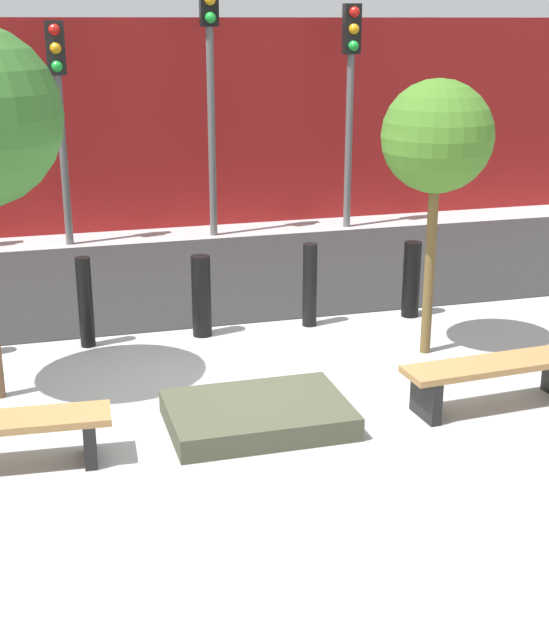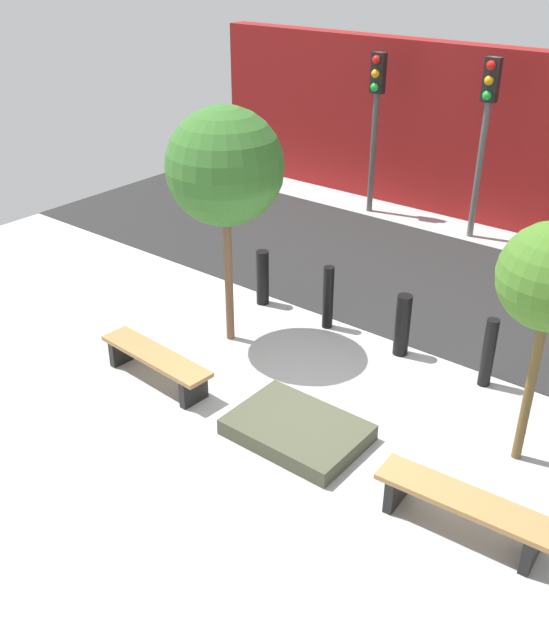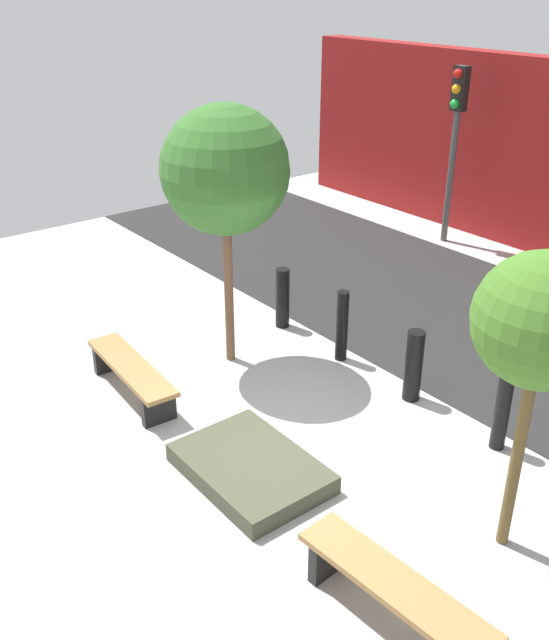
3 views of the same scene
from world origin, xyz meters
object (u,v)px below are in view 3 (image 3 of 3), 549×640
at_px(planter_bed, 251,468).
at_px(bollard_center, 414,366).
at_px(bollard_right, 502,410).
at_px(tree_behind_right_bench, 542,322).
at_px(traffic_light_west, 456,123).
at_px(bench_right, 394,593).
at_px(bollard_left, 342,326).
at_px(bollard_far_left, 283,298).
at_px(bench_left, 132,373).
at_px(tree_behind_left_bench, 225,171).

relative_size(planter_bed, bollard_center, 1.70).
bearing_deg(bollard_right, planter_bed, -117.35).
xyz_separation_m(planter_bed, tree_behind_right_bench, (2.20, 1.28, 2.17)).
bearing_deg(traffic_light_west, planter_bed, -64.21).
distance_m(bench_right, bollard_left, 4.39).
distance_m(planter_bed, bollard_center, 2.49).
bearing_deg(traffic_light_west, bollard_far_left, -78.62).
height_order(bench_right, traffic_light_west, traffic_light_west).
bearing_deg(bollard_center, bench_left, -129.58).
relative_size(tree_behind_left_bench, traffic_light_west, 1.04).
bearing_deg(bench_right, bollard_center, 125.89).
xyz_separation_m(bench_right, traffic_light_west, (-5.72, 7.49, 1.95)).
bearing_deg(planter_bed, bench_right, -5.19).
bearing_deg(bench_left, planter_bed, 8.88).
xyz_separation_m(bollard_left, traffic_light_west, (-2.25, 4.82, 1.77)).
distance_m(tree_behind_right_bench, bollard_right, 2.33).
relative_size(planter_bed, bollard_right, 1.60).
bearing_deg(bollard_center, planter_bed, -90.00).
bearing_deg(tree_behind_left_bench, traffic_light_west, 102.38).
bearing_deg(planter_bed, tree_behind_right_bench, 30.23).
distance_m(bench_right, tree_behind_left_bench, 5.18).
height_order(tree_behind_right_bench, bollard_left, tree_behind_right_bench).
bearing_deg(bollard_left, bollard_far_left, 180.00).
xyz_separation_m(tree_behind_left_bench, bollard_right, (3.48, 1.18, -2.11)).
relative_size(tree_behind_right_bench, bollard_left, 2.86).
height_order(tree_behind_left_bench, bollard_right, tree_behind_left_bench).
bearing_deg(tree_behind_right_bench, bollard_center, 151.80).
bearing_deg(bench_right, tree_behind_left_bench, 157.70).
xyz_separation_m(planter_bed, traffic_light_west, (-3.52, 7.29, 2.17)).
relative_size(bench_left, planter_bed, 1.18).
xyz_separation_m(tree_behind_right_bench, bollard_left, (-3.48, 1.18, -1.78)).
xyz_separation_m(bollard_center, bollard_right, (1.28, 0.00, 0.03)).
xyz_separation_m(bollard_center, traffic_light_west, (-3.52, 4.82, 1.81)).
bearing_deg(planter_bed, bollard_left, 117.35).
height_order(planter_bed, tree_behind_right_bench, tree_behind_right_bench).
xyz_separation_m(bench_right, bollard_left, (-3.48, 2.67, 0.18)).
height_order(bollard_far_left, bollard_right, bollard_right).
height_order(bench_right, tree_behind_left_bench, tree_behind_left_bench).
height_order(bench_right, bollard_right, bollard_right).
xyz_separation_m(bollard_far_left, bollard_left, (1.28, 0.00, 0.05)).
relative_size(bench_right, bollard_far_left, 1.98).
relative_size(bollard_far_left, bollard_right, 0.93).
bearing_deg(tree_behind_right_bench, bench_right, -90.00).
xyz_separation_m(tree_behind_right_bench, traffic_light_west, (-5.72, 6.00, -0.01)).
height_order(bollard_left, traffic_light_west, traffic_light_west).
bearing_deg(tree_behind_left_bench, bollard_right, 18.76).
bearing_deg(tree_behind_right_bench, traffic_light_west, 133.64).
bearing_deg(tree_behind_right_bench, bollard_far_left, 166.04).
xyz_separation_m(bench_left, tree_behind_left_bench, (0.00, 1.48, 2.29)).
bearing_deg(bollard_far_left, traffic_light_west, 101.38).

